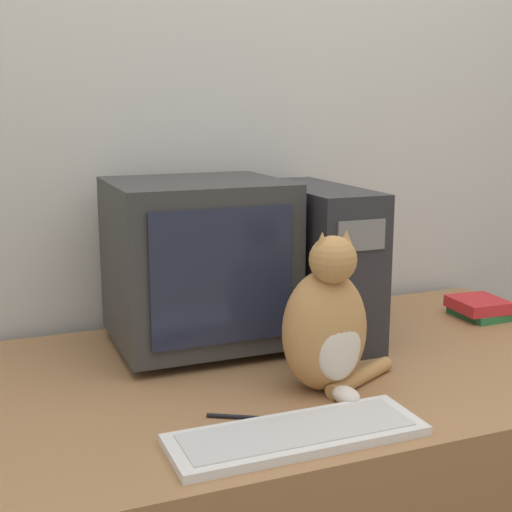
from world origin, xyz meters
The scene contains 8 objects.
wall_back centered at (0.00, 1.00, 1.25)m, with size 7.00×0.05×2.50m.
desk centered at (0.00, 0.47, 0.36)m, with size 1.59×0.94×0.71m.
crt_monitor centered at (-0.24, 0.70, 0.94)m, with size 0.43×0.39×0.44m.
computer_tower centered at (0.09, 0.68, 0.92)m, with size 0.18×0.48×0.41m.
keyboard centered at (-0.22, 0.12, 0.72)m, with size 0.50×0.17×0.02m.
cat centered at (-0.06, 0.31, 0.86)m, with size 0.30×0.22×0.37m.
book_stack centered at (0.62, 0.64, 0.74)m, with size 0.15×0.16×0.06m.
pen centered at (-0.29, 0.24, 0.72)m, with size 0.14×0.08×0.01m.
Camera 1 is at (-0.77, -1.02, 1.34)m, focal length 50.00 mm.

